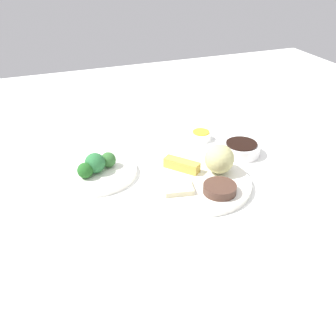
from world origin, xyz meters
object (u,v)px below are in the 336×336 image
main_plate (199,183)px  broccoli_plate (96,172)px  soy_sauce_bowl (241,149)px  sauce_ramekin_hot_mustard (201,136)px

main_plate → broccoli_plate: main_plate is taller
soy_sauce_bowl → broccoli_plate: bearing=174.8°
main_plate → soy_sauce_bowl: (0.19, 0.11, 0.01)m
main_plate → sauce_ramekin_hot_mustard: 0.27m
broccoli_plate → main_plate: bearing=-32.1°
main_plate → sauce_ramekin_hot_mustard: sauce_ramekin_hot_mustard is taller
soy_sauce_bowl → main_plate: bearing=-149.5°
main_plate → sauce_ramekin_hot_mustard: size_ratio=4.23×
main_plate → soy_sauce_bowl: size_ratio=2.42×
broccoli_plate → sauce_ramekin_hot_mustard: sauce_ramekin_hot_mustard is taller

